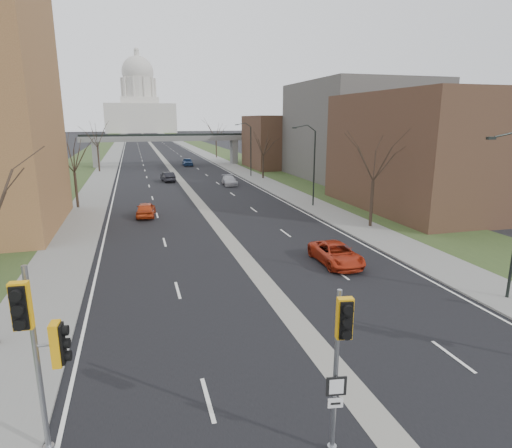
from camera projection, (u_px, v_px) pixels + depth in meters
name	position (u px, v px, depth m)	size (l,w,h in m)	color
ground	(368.00, 411.00, 14.09)	(700.00, 700.00, 0.00)	black
road_surface	(152.00, 146.00, 154.17)	(20.00, 600.00, 0.01)	black
median_strip	(152.00, 146.00, 154.18)	(1.20, 600.00, 0.02)	gray
sidewalk_right	(186.00, 145.00, 157.36)	(4.00, 600.00, 0.12)	gray
sidewalk_left	(118.00, 146.00, 150.97)	(4.00, 600.00, 0.12)	gray
grass_verge_right	(202.00, 145.00, 158.96)	(8.00, 600.00, 0.10)	#293B1B
grass_verge_left	(100.00, 147.00, 149.37)	(8.00, 600.00, 0.10)	#293B1B
commercial_block_near	(436.00, 152.00, 45.19)	(16.00, 20.00, 12.00)	#533427
commercial_block_mid	(358.00, 131.00, 68.32)	(18.00, 22.00, 15.00)	#5C5954
commercial_block_far	(285.00, 142.00, 84.13)	(14.00, 14.00, 10.00)	#533427
pedestrian_bridge	(167.00, 142.00, 87.64)	(34.00, 3.00, 6.45)	slate
capitol	(140.00, 106.00, 308.51)	(48.00, 42.00, 55.75)	beige
streetlight_mid	(308.00, 142.00, 45.24)	(2.61, 0.20, 8.70)	black
streetlight_far	(246.00, 134.00, 69.52)	(2.61, 0.20, 8.70)	black
tree_left_b	(72.00, 150.00, 44.63)	(6.75, 6.75, 8.81)	#382B21
tree_left_c	(96.00, 132.00, 76.19)	(7.65, 7.65, 9.99)	#382B21
tree_right_a	(375.00, 152.00, 36.51)	(7.20, 7.20, 9.40)	#382B21
tree_right_b	(263.00, 142.00, 67.53)	(6.30, 6.30, 8.22)	#382B21
tree_right_c	(216.00, 129.00, 104.59)	(7.65, 7.65, 9.99)	#382B21
signal_pole_left	(40.00, 338.00, 11.29)	(1.08, 0.98, 5.69)	gray
signal_pole_median	(340.00, 348.00, 11.27)	(0.60, 0.83, 5.01)	gray
car_left_near	(146.00, 209.00, 41.98)	(1.73, 4.30, 1.47)	#BF3D15
car_left_far	(168.00, 177.00, 65.76)	(1.56, 4.47, 1.47)	black
car_right_near	(336.00, 254.00, 28.26)	(2.31, 5.00, 1.39)	#AC2912
car_right_mid	(229.00, 180.00, 62.20)	(1.88, 4.62, 1.34)	#A9A9B1
car_right_far	(188.00, 162.00, 88.25)	(1.87, 4.65, 1.58)	navy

